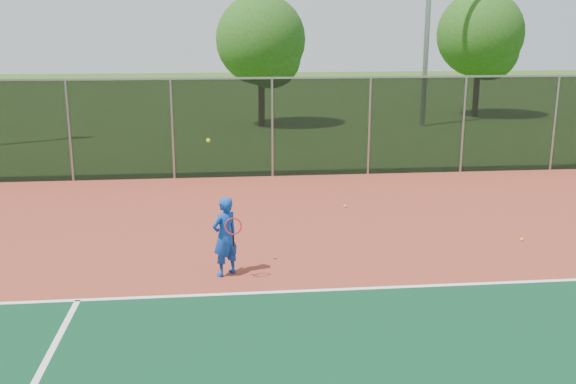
# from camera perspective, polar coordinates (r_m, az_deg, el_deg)

# --- Properties ---
(ground) EXTENTS (120.00, 120.00, 0.00)m
(ground) POSITION_cam_1_polar(r_m,az_deg,el_deg) (9.66, 23.54, -14.46)
(ground) COLOR #2A4E16
(ground) RESTS_ON ground
(court_apron) EXTENTS (30.00, 20.00, 0.02)m
(court_apron) POSITION_cam_1_polar(r_m,az_deg,el_deg) (11.24, 18.58, -9.77)
(court_apron) COLOR #993927
(court_apron) RESTS_ON ground
(fence_back) EXTENTS (30.00, 0.06, 3.03)m
(fence_back) POSITION_cam_1_polar(r_m,az_deg,el_deg) (20.02, 7.23, 5.93)
(fence_back) COLOR black
(fence_back) RESTS_ON court_apron
(tennis_player) EXTENTS (0.65, 0.72, 2.55)m
(tennis_player) POSITION_cam_1_polar(r_m,az_deg,el_deg) (11.80, -5.62, -3.93)
(tennis_player) COLOR #113CA3
(tennis_player) RESTS_ON court_apron
(practice_ball_1) EXTENTS (0.07, 0.07, 0.07)m
(practice_ball_1) POSITION_cam_1_polar(r_m,az_deg,el_deg) (16.43, 5.08, -1.25)
(practice_ball_1) COLOR #CDE01A
(practice_ball_1) RESTS_ON court_apron
(practice_ball_7) EXTENTS (0.07, 0.07, 0.07)m
(practice_ball_7) POSITION_cam_1_polar(r_m,az_deg,el_deg) (17.05, -5.19, -0.68)
(practice_ball_7) COLOR #CDE01A
(practice_ball_7) RESTS_ON court_apron
(practice_ball_8) EXTENTS (0.07, 0.07, 0.07)m
(practice_ball_8) POSITION_cam_1_polar(r_m,az_deg,el_deg) (14.71, 20.06, -3.98)
(practice_ball_8) COLOR #CDE01A
(practice_ball_8) RESTS_ON court_apron
(tree_back_left) EXTENTS (4.08, 4.08, 5.99)m
(tree_back_left) POSITION_cam_1_polar(r_m,az_deg,el_deg) (29.80, -2.22, 13.01)
(tree_back_left) COLOR #352113
(tree_back_left) RESTS_ON ground
(tree_back_mid) EXTENTS (4.31, 4.31, 6.33)m
(tree_back_mid) POSITION_cam_1_polar(r_m,az_deg,el_deg) (34.47, 16.90, 12.96)
(tree_back_mid) COLOR #352113
(tree_back_mid) RESTS_ON ground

